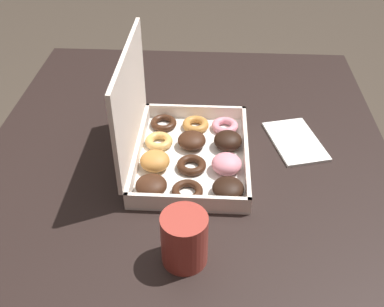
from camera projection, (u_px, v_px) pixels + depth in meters
The scene contains 4 objects.
dining_table at pixel (186, 201), 0.99m from camera, with size 1.08×0.87×0.73m.
donut_box at pixel (180, 144), 0.92m from camera, with size 0.31×0.24×0.25m.
coffee_mug at pixel (184, 238), 0.71m from camera, with size 0.08×0.08×0.10m.
paper_napkin at pixel (295, 141), 0.99m from camera, with size 0.18×0.14×0.01m.
Camera 1 is at (-0.71, -0.05, 1.33)m, focal length 42.00 mm.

